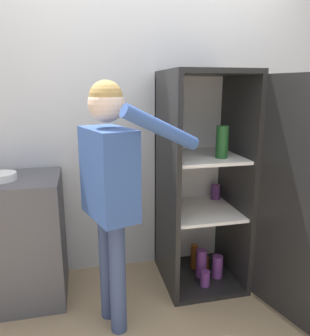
% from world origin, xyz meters
% --- Properties ---
extents(ground_plane, '(12.00, 12.00, 0.00)m').
position_xyz_m(ground_plane, '(0.00, 0.00, 0.00)').
color(ground_plane, tan).
extents(wall_back, '(7.00, 0.06, 2.55)m').
position_xyz_m(wall_back, '(0.00, 0.98, 1.27)').
color(wall_back, silver).
rests_on(wall_back, ground_plane).
extents(refrigerator, '(0.80, 1.24, 1.67)m').
position_xyz_m(refrigerator, '(0.46, 0.52, 0.81)').
color(refrigerator, black).
rests_on(refrigerator, ground_plane).
extents(person, '(0.71, 0.51, 1.59)m').
position_xyz_m(person, '(-0.37, 0.22, 1.01)').
color(person, '#384770').
rests_on(person, ground_plane).
extents(counter, '(0.62, 0.55, 0.93)m').
position_xyz_m(counter, '(-1.00, 0.65, 0.47)').
color(counter, '#4C4C51').
rests_on(counter, ground_plane).
extents(bowl, '(0.21, 0.21, 0.05)m').
position_xyz_m(bowl, '(-1.07, 0.61, 0.96)').
color(bowl, white).
rests_on(bowl, counter).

